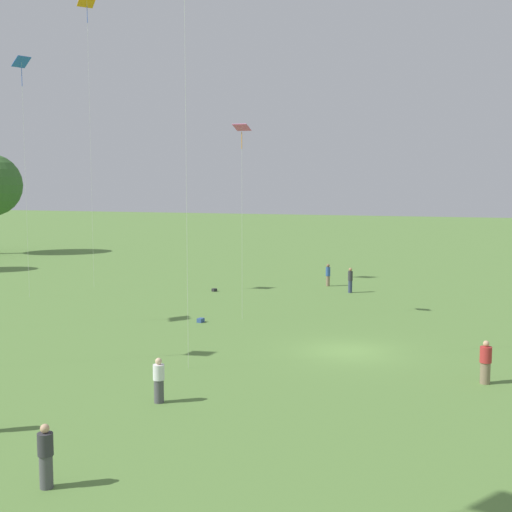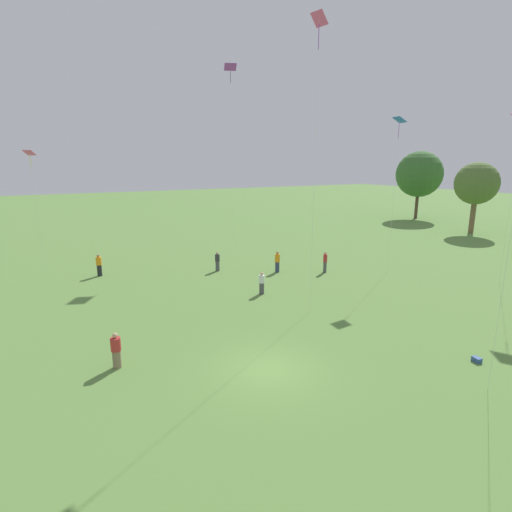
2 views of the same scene
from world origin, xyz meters
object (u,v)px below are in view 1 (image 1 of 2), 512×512
Objects in this scene: kite_0 at (87,13)px; kite_5 at (22,72)px; person_1 at (159,381)px; person_6 at (486,363)px; person_2 at (350,280)px; picnic_bag_1 at (201,320)px; picnic_bag_0 at (214,290)px; person_0 at (328,275)px; person_4 at (46,457)px; kite_2 at (242,136)px.

kite_0 is 7.28m from kite_5.
person_6 is at bearing -6.88° from person_1.
kite_0 is at bearing 155.36° from person_6.
picnic_bag_1 is at bearing -122.86° from person_2.
picnic_bag_0 is (0.75, -9.14, -19.36)m from kite_0.
person_0 is at bearing 122.44° from person_2.
kite_2 is (22.57, 2.31, 9.42)m from person_4.
kite_5 reaches higher than person_4.
person_2 is 26.29m from kite_0.
person_6 is 3.85× the size of picnic_bag_1.
person_0 is 0.94× the size of person_2.
kite_2 is 14.25m from picnic_bag_0.
picnic_bag_0 is 10.81m from picnic_bag_1.
kite_0 is 18.63m from kite_2.
person_0 is 36.09m from person_4.
person_0 is at bearing -167.62° from kite_0.
person_2 is 1.03× the size of person_4.
kite_5 is at bearing 165.26° from person_6.
kite_0 is (23.22, 16.18, 18.67)m from person_1.
picnic_bag_0 is at bearing -176.27° from kite_5.
person_2 reaches higher than person_1.
kite_5 is at bearing -175.59° from person_4.
kite_5 reaches higher than person_2.
person_4 is 1.00× the size of person_6.
person_0 is 1.02× the size of person_1.
kite_2 reaches higher than picnic_bag_0.
person_2 is 3.95× the size of picnic_bag_1.
picnic_bag_0 is at bearing 71.16° from person_1.
picnic_bag_0 is at bearing 142.86° from person_6.
person_6 reaches higher than person_1.
person_0 is 0.08× the size of kite_0.
picnic_bag_1 is at bearing 79.36° from person_0.
person_0 is at bearing -173.96° from kite_5.
person_4 is at bearing -123.17° from person_1.
kite_2 reaches higher than person_6.
person_0 reaches higher than person_1.
person_0 is at bearing -50.24° from kite_2.
picnic_bag_1 is (-1.68, 1.85, -10.14)m from kite_2.
person_4 is (-33.55, 1.91, -0.05)m from person_2.
kite_5 is at bearing 39.18° from kite_2.
person_1 is 0.93× the size of person_2.
person_6 reaches higher than picnic_bag_0.
picnic_bag_0 is at bearing -11.36° from kite_2.
kite_0 is at bearing 94.68° from picnic_bag_0.
person_1 is 29.01m from kite_5.
kite_0 reaches higher than picnic_bag_1.
person_0 is 0.97× the size of person_6.
kite_0 is at bearing 176.87° from person_4.
person_6 is at bearing 132.57° from kite_5.
person_0 is 8.65m from picnic_bag_0.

